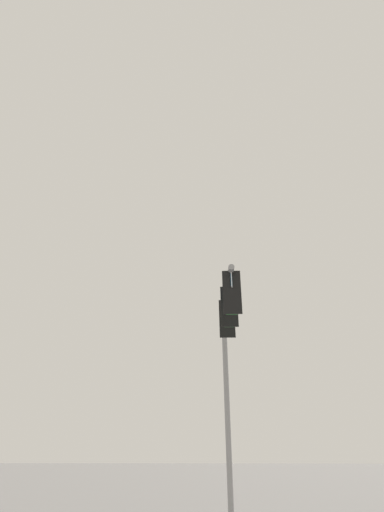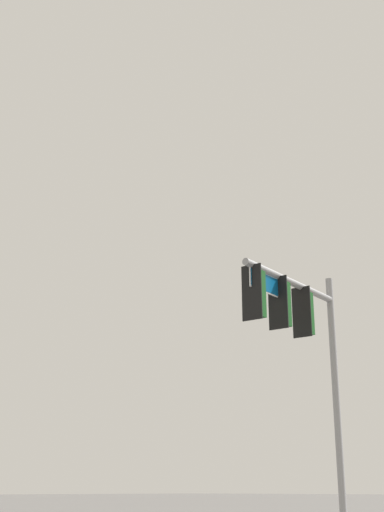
{
  "view_description": "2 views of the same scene",
  "coord_description": "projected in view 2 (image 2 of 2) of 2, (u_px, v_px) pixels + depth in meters",
  "views": [
    {
      "loc": [
        6.14,
        -4.67,
        1.59
      ],
      "look_at": [
        -5.49,
        -6.63,
        7.62
      ],
      "focal_mm": 28.0,
      "sensor_mm": 36.0,
      "label": 1
    },
    {
      "loc": [
        7.68,
        4.82,
        1.52
      ],
      "look_at": [
        -4.31,
        -7.18,
        7.09
      ],
      "focal_mm": 50.0,
      "sensor_mm": 36.0,
      "label": 2
    }
  ],
  "objects": [
    {
      "name": "signal_pole_near",
      "position": [
        299.0,
        331.0,
        17.72
      ],
      "size": [
        4.38,
        0.95,
        7.07
      ],
      "color": "gray",
      "rests_on": "ground_plane"
    }
  ]
}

